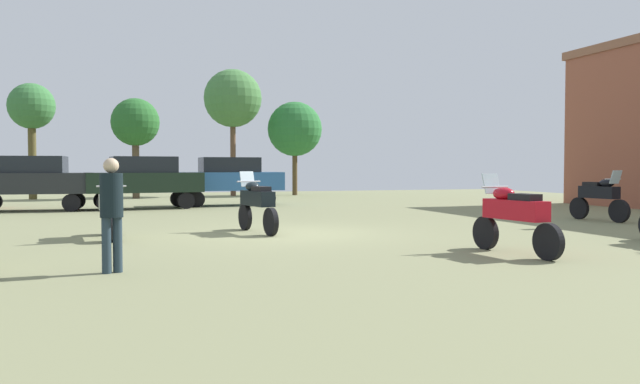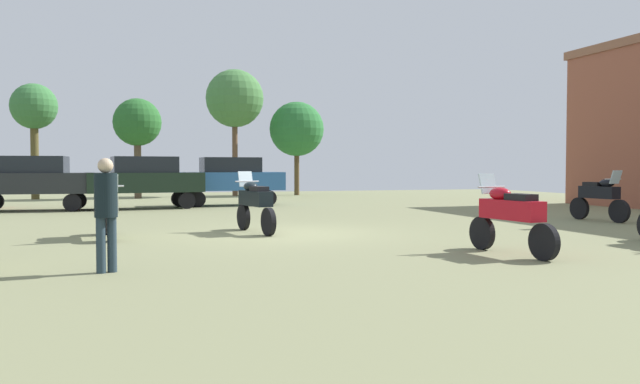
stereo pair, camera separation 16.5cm
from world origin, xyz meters
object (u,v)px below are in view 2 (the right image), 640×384
(motorcycle_9, at_px, (107,207))
(tree_1, at_px, (235,99))
(tree_3, at_px, (34,109))
(motorcycle_1, at_px, (255,203))
(tree_5, at_px, (297,129))
(person_1, at_px, (106,206))
(car_3, at_px, (32,179))
(motorcycle_4, at_px, (600,196))
(motorcycle_5, at_px, (510,215))
(car_1, at_px, (145,178))
(tree_2, at_px, (137,123))
(car_4, at_px, (230,177))

(motorcycle_9, height_order, tree_1, tree_1)
(motorcycle_9, xyz_separation_m, tree_1, (6.20, 20.34, 4.66))
(tree_3, bearing_deg, tree_1, 5.27)
(motorcycle_1, relative_size, tree_1, 0.32)
(tree_5, bearing_deg, person_1, -110.92)
(motorcycle_1, bearing_deg, car_3, 111.10)
(tree_5, bearing_deg, tree_3, -176.78)
(motorcycle_4, height_order, motorcycle_5, motorcycle_4)
(motorcycle_9, distance_m, tree_1, 21.77)
(person_1, xyz_separation_m, tree_1, (6.09, 25.26, 4.35))
(motorcycle_4, xyz_separation_m, motorcycle_9, (-13.80, -0.57, -0.03))
(person_1, xyz_separation_m, tree_5, (9.60, 25.10, 2.73))
(tree_1, distance_m, tree_3, 10.22)
(motorcycle_5, xyz_separation_m, tree_5, (2.60, 25.13, 3.02))
(motorcycle_4, xyz_separation_m, car_1, (-12.72, 9.76, 0.43))
(car_3, bearing_deg, motorcycle_1, -144.61)
(motorcycle_5, xyz_separation_m, car_1, (-6.04, 15.29, 0.44))
(motorcycle_9, height_order, tree_5, tree_5)
(car_1, relative_size, tree_3, 0.78)
(motorcycle_5, relative_size, car_1, 0.51)
(person_1, bearing_deg, tree_3, 78.21)
(car_1, distance_m, tree_3, 10.88)
(motorcycle_9, distance_m, tree_3, 20.16)
(motorcycle_4, relative_size, tree_2, 0.42)
(motorcycle_5, xyz_separation_m, car_3, (-10.00, 15.27, 0.44))
(motorcycle_4, xyz_separation_m, car_3, (-16.68, 9.74, 0.43))
(motorcycle_5, height_order, tree_5, tree_5)
(tree_3, bearing_deg, tree_5, 3.22)
(car_1, relative_size, car_3, 1.02)
(motorcycle_5, bearing_deg, tree_1, 84.60)
(car_4, height_order, tree_1, tree_1)
(car_1, distance_m, person_1, 15.29)
(car_1, relative_size, person_1, 2.58)
(motorcycle_5, height_order, tree_1, tree_1)
(person_1, bearing_deg, tree_2, 66.69)
(car_3, distance_m, tree_2, 9.73)
(person_1, bearing_deg, motorcycle_4, 0.62)
(tree_2, bearing_deg, car_4, -63.98)
(car_1, bearing_deg, motorcycle_4, -134.01)
(motorcycle_1, relative_size, car_3, 0.51)
(motorcycle_4, bearing_deg, tree_5, -85.62)
(car_3, distance_m, tree_1, 14.17)
(motorcycle_4, distance_m, car_1, 16.04)
(motorcycle_1, bearing_deg, tree_1, 71.12)
(tree_5, bearing_deg, motorcycle_1, -107.57)
(motorcycle_5, xyz_separation_m, person_1, (-7.00, 0.04, 0.29))
(motorcycle_5, relative_size, tree_5, 0.43)
(motorcycle_9, relative_size, car_1, 0.48)
(tree_1, distance_m, tree_2, 5.66)
(motorcycle_4, distance_m, tree_3, 26.14)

